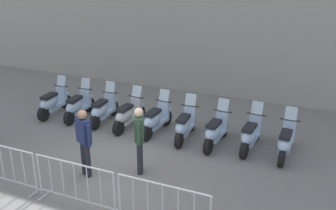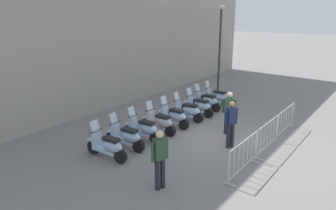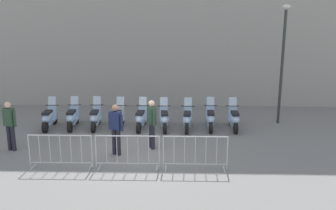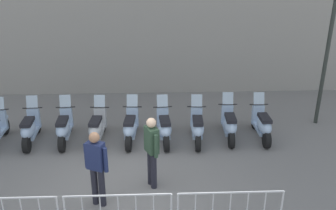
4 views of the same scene
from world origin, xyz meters
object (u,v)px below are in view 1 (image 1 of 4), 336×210
Objects in this scene: motorcycle_1 at (78,106)px; barrier_segment_2 at (163,208)px; motorcycle_0 at (53,102)px; barrier_segment_1 at (75,185)px; motorcycle_3 at (128,115)px; motorcycle_5 at (185,125)px; officer_near_row_end at (139,137)px; barrier_segment_0 at (3,166)px; motorcycle_2 at (103,110)px; motorcycle_6 at (216,131)px; officer_by_barriers at (84,139)px; motorcycle_8 at (286,142)px; motorcycle_7 at (250,135)px; motorcycle_4 at (156,120)px.

barrier_segment_2 is (4.64, -4.34, 0.07)m from motorcycle_1.
motorcycle_0 is 0.88× the size of barrier_segment_1.
motorcycle_3 is 1.91m from motorcycle_5.
barrier_segment_2 is at bearing -3.37° from barrier_segment_1.
officer_near_row_end is (4.27, -2.43, 0.53)m from motorcycle_0.
motorcycle_3 reaches higher than barrier_segment_0.
motorcycle_6 is (3.78, -0.34, 0.00)m from motorcycle_2.
barrier_segment_2 is at bearing -49.38° from motorcycle_2.
motorcycle_3 is 4.18m from barrier_segment_0.
motorcycle_0 is 1.00× the size of motorcycle_2.
motorcycle_2 reaches higher than barrier_segment_0.
officer_by_barriers reaches higher than barrier_segment_2.
motorcycle_1 is 3.81m from motorcycle_5.
motorcycle_7 is at bearing 174.00° from motorcycle_8.
motorcycle_4 and motorcycle_6 have the same top height.
motorcycle_4 is (3.79, -0.17, 0.00)m from motorcycle_0.
motorcycle_5 is 0.94m from motorcycle_6.
motorcycle_8 is 0.88× the size of barrier_segment_1.
motorcycle_1 is 0.99× the size of officer_near_row_end.
motorcycle_8 reaches higher than barrier_segment_0.
officer_by_barriers reaches higher than motorcycle_8.
motorcycle_3 is at bearing -6.13° from motorcycle_2.
motorcycle_5 is 0.88× the size of barrier_segment_1.
motorcycle_4 is 0.88× the size of barrier_segment_2.
motorcycle_4 is at bearing -2.60° from motorcycle_0.
motorcycle_3 is 0.88× the size of barrier_segment_2.
officer_near_row_end is at bearing -45.50° from motorcycle_2.
barrier_segment_2 is at bearing -56.77° from motorcycle_3.
officer_by_barriers reaches higher than motorcycle_6.
motorcycle_8 is 1.00× the size of officer_near_row_end.
motorcycle_1 is 4.75m from motorcycle_6.
motorcycle_3 and motorcycle_5 have the same top height.
motorcycle_0 and motorcycle_2 have the same top height.
motorcycle_7 is at bearing 75.44° from barrier_segment_2.
motorcycle_3 is 2.77m from officer_near_row_end.
motorcycle_1 is 1.00× the size of motorcycle_7.
motorcycle_4 is 1.91m from motorcycle_6.
officer_by_barriers is (-0.70, -2.84, 0.53)m from motorcycle_4.
barrier_segment_2 is 1.13× the size of officer_by_barriers.
motorcycle_5 is 2.85m from motorcycle_8.
motorcycle_1 is 1.00× the size of motorcycle_5.
motorcycle_4 and motorcycle_5 have the same top height.
motorcycle_3 is at bearing -2.37° from motorcycle_0.
motorcycle_4 is at bearing -3.31° from motorcycle_3.
motorcycle_1 is 0.95m from motorcycle_2.
motorcycle_5 is at bearing 73.11° from barrier_segment_1.
motorcycle_1 is 1.00× the size of motorcycle_3.
motorcycle_2 is 3.42m from officer_near_row_end.
barrier_segment_0 is (1.53, -4.08, 0.07)m from motorcycle_0.
motorcycle_0 is 4.94m from officer_near_row_end.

